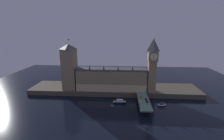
{
  "coord_description": "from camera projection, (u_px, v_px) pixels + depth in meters",
  "views": [
    {
      "loc": [
        10.8,
        -166.95,
        79.1
      ],
      "look_at": [
        -1.79,
        20.0,
        34.01
      ],
      "focal_mm": 26.0,
      "sensor_mm": 36.0,
      "label": 1
    }
  ],
  "objects": [
    {
      "name": "ground_plane",
      "position": [
        112.0,
        104.0,
        181.16
      ],
      "size": [
        400.0,
        400.0,
        0.0
      ],
      "primitive_type": "plane",
      "color": "black"
    },
    {
      "name": "embankment",
      "position": [
        114.0,
        89.0,
        218.28
      ],
      "size": [
        220.0,
        42.0,
        6.08
      ],
      "color": "#4C4438",
      "rests_on": "ground_plane"
    },
    {
      "name": "parliament_hall",
      "position": [
        111.0,
        79.0,
        205.61
      ],
      "size": [
        86.44,
        18.88,
        33.29
      ],
      "color": "#8E7A56",
      "rests_on": "embankment"
    },
    {
      "name": "clock_tower",
      "position": [
        152.0,
        63.0,
        193.86
      ],
      "size": [
        11.56,
        11.67,
        66.6
      ],
      "color": "#8E7A56",
      "rests_on": "embankment"
    },
    {
      "name": "victoria_tower",
      "position": [
        69.0,
        67.0,
        205.58
      ],
      "size": [
        16.94,
        16.94,
        63.69
      ],
      "color": "#8E7A56",
      "rests_on": "embankment"
    },
    {
      "name": "bridge",
      "position": [
        144.0,
        102.0,
        172.92
      ],
      "size": [
        11.99,
        46.0,
        7.24
      ],
      "color": "slate",
      "rests_on": "ground_plane"
    },
    {
      "name": "car_northbound_lead",
      "position": [
        141.0,
        98.0,
        176.61
      ],
      "size": [
        1.92,
        4.44,
        1.49
      ],
      "color": "yellow",
      "rests_on": "bridge"
    },
    {
      "name": "car_southbound_lead",
      "position": [
        147.0,
        102.0,
        167.41
      ],
      "size": [
        1.93,
        4.26,
        1.58
      ],
      "color": "black",
      "rests_on": "bridge"
    },
    {
      "name": "car_southbound_trail",
      "position": [
        146.0,
        99.0,
        174.42
      ],
      "size": [
        2.04,
        4.08,
        1.34
      ],
      "color": "black",
      "rests_on": "bridge"
    },
    {
      "name": "pedestrian_near_rail",
      "position": [
        140.0,
        104.0,
        161.51
      ],
      "size": [
        0.38,
        0.38,
        1.81
      ],
      "color": "black",
      "rests_on": "bridge"
    },
    {
      "name": "pedestrian_far_rail",
      "position": [
        138.0,
        96.0,
        180.72
      ],
      "size": [
        0.38,
        0.38,
        1.64
      ],
      "color": "black",
      "rests_on": "bridge"
    },
    {
      "name": "street_lamp_near",
      "position": [
        140.0,
        103.0,
        157.6
      ],
      "size": [
        1.34,
        0.6,
        6.08
      ],
      "color": "#2D3333",
      "rests_on": "bridge"
    },
    {
      "name": "boat_upstream",
      "position": [
        120.0,
        102.0,
        182.38
      ],
      "size": [
        15.92,
        5.26,
        4.41
      ],
      "color": "#1E2842",
      "rests_on": "ground_plane"
    },
    {
      "name": "boat_downstream",
      "position": [
        162.0,
        105.0,
        176.05
      ],
      "size": [
        10.57,
        5.41,
        3.42
      ],
      "color": "white",
      "rests_on": "ground_plane"
    }
  ]
}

